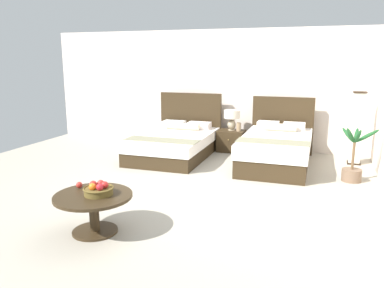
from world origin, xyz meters
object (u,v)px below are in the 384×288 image
(bed_near_window, at_px, (175,143))
(bed_near_corner, at_px, (276,149))
(table_lamp, at_px, (232,117))
(potted_palm, at_px, (353,166))
(coffee_table, at_px, (94,205))
(floor_lamp_corner, at_px, (357,128))
(vase, at_px, (239,127))
(nightstand, at_px, (231,141))
(loose_apple, at_px, (79,185))
(fruit_bowl, at_px, (98,189))

(bed_near_window, relative_size, bed_near_corner, 1.02)
(table_lamp, bearing_deg, potted_palm, -30.43)
(bed_near_corner, bearing_deg, coffee_table, -113.50)
(coffee_table, relative_size, floor_lamp_corner, 0.65)
(vase, relative_size, floor_lamp_corner, 0.13)
(nightstand, relative_size, coffee_table, 0.63)
(coffee_table, distance_m, potted_palm, 4.19)
(nightstand, distance_m, floor_lamp_corner, 2.51)
(vase, bearing_deg, table_lamp, 160.29)
(bed_near_corner, bearing_deg, table_lamp, 142.17)
(bed_near_window, height_order, loose_apple, bed_near_window)
(loose_apple, relative_size, potted_palm, 0.08)
(fruit_bowl, bearing_deg, table_lamp, 84.23)
(bed_near_corner, bearing_deg, nightstand, 142.85)
(loose_apple, bearing_deg, nightstand, 79.52)
(coffee_table, bearing_deg, bed_near_corner, 66.50)
(vase, xyz_separation_m, loose_apple, (-0.96, -4.24, -0.05))
(bed_near_window, height_order, nightstand, bed_near_window)
(table_lamp, bearing_deg, vase, -19.71)
(bed_near_corner, distance_m, floor_lamp_corner, 1.56)
(table_lamp, relative_size, floor_lamp_corner, 0.32)
(bed_near_corner, relative_size, table_lamp, 4.98)
(bed_near_window, relative_size, loose_apple, 29.55)
(loose_apple, bearing_deg, fruit_bowl, -19.27)
(table_lamp, height_order, floor_lamp_corner, floor_lamp_corner)
(floor_lamp_corner, bearing_deg, loose_apple, -128.51)
(potted_palm, bearing_deg, table_lamp, 149.57)
(vase, distance_m, fruit_bowl, 4.40)
(fruit_bowl, distance_m, floor_lamp_corner, 5.11)
(bed_near_window, xyz_separation_m, table_lamp, (0.97, 0.81, 0.47))
(floor_lamp_corner, xyz_separation_m, potted_palm, (-0.09, -1.18, -0.43))
(potted_palm, bearing_deg, vase, 148.83)
(bed_near_corner, height_order, fruit_bowl, bed_near_corner)
(floor_lamp_corner, bearing_deg, bed_near_window, -170.16)
(loose_apple, bearing_deg, bed_near_window, 93.00)
(vase, height_order, fruit_bowl, vase)
(table_lamp, distance_m, fruit_bowl, 4.45)
(bed_near_corner, relative_size, fruit_bowl, 6.28)
(table_lamp, relative_size, potted_palm, 0.47)
(coffee_table, height_order, fruit_bowl, fruit_bowl)
(bed_near_window, distance_m, fruit_bowl, 3.65)
(bed_near_corner, relative_size, coffee_table, 2.43)
(coffee_table, distance_m, loose_apple, 0.36)
(fruit_bowl, distance_m, potted_palm, 4.14)
(fruit_bowl, bearing_deg, bed_near_corner, 67.13)
(bed_near_window, relative_size, potted_palm, 2.40)
(fruit_bowl, height_order, potted_palm, potted_palm)
(coffee_table, bearing_deg, potted_palm, 46.70)
(coffee_table, bearing_deg, vase, 81.28)
(bed_near_corner, xyz_separation_m, potted_palm, (1.30, -0.56, -0.06))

